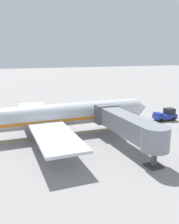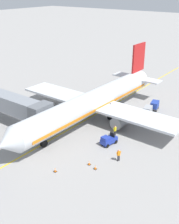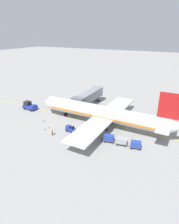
{
  "view_description": "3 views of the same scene",
  "coord_description": "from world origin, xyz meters",
  "px_view_note": "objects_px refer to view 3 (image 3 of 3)",
  "views": [
    {
      "loc": [
        36.93,
        -7.01,
        12.98
      ],
      "look_at": [
        1.84,
        7.27,
        4.0
      ],
      "focal_mm": 39.24,
      "sensor_mm": 36.0,
      "label": 1
    },
    {
      "loc": [
        -26.98,
        36.83,
        21.08
      ],
      "look_at": [
        -3.17,
        5.13,
        3.44
      ],
      "focal_mm": 46.2,
      "sensor_mm": 36.0,
      "label": 2
    },
    {
      "loc": [
        -41.01,
        -16.1,
        21.97
      ],
      "look_at": [
        -1.55,
        4.55,
        3.17
      ],
      "focal_mm": 30.8,
      "sensor_mm": 36.0,
      "label": 3
    }
  ],
  "objects_px": {
    "pushback_tractor": "(30,106)",
    "baggage_tug_lead": "(71,129)",
    "safety_cone_nose_left": "(49,127)",
    "ground_crew_wing_walker": "(82,129)",
    "parked_airliner": "(103,114)",
    "baggage_cart_second_in_train": "(122,141)",
    "jet_bridge": "(89,96)",
    "ground_crew_loader": "(52,132)",
    "safety_cone_wing_tip": "(45,129)",
    "safety_cone_nose_right": "(44,120)",
    "baggage_cart_third_in_train": "(136,144)",
    "baggage_cart_front": "(109,138)"
  },
  "relations": [
    {
      "from": "pushback_tractor",
      "to": "baggage_tug_lead",
      "type": "xyz_separation_m",
      "value": [
        -6.17,
        -18.63,
        -0.39
      ]
    },
    {
      "from": "pushback_tractor",
      "to": "safety_cone_nose_left",
      "type": "height_order",
      "value": "pushback_tractor"
    },
    {
      "from": "ground_crew_wing_walker",
      "to": "parked_airliner",
      "type": "bearing_deg",
      "value": -24.02
    },
    {
      "from": "baggage_cart_second_in_train",
      "to": "jet_bridge",
      "type": "bearing_deg",
      "value": 44.79
    },
    {
      "from": "ground_crew_loader",
      "to": "parked_airliner",
      "type": "bearing_deg",
      "value": -38.99
    },
    {
      "from": "baggage_cart_second_in_train",
      "to": "ground_crew_wing_walker",
      "type": "xyz_separation_m",
      "value": [
        0.51,
        9.87,
        0.0
      ]
    },
    {
      "from": "safety_cone_nose_left",
      "to": "jet_bridge",
      "type": "bearing_deg",
      "value": -7.0
    },
    {
      "from": "ground_crew_wing_walker",
      "to": "safety_cone_nose_left",
      "type": "distance_m",
      "value": 8.62
    },
    {
      "from": "safety_cone_wing_tip",
      "to": "pushback_tractor",
      "type": "bearing_deg",
      "value": 56.79
    },
    {
      "from": "safety_cone_nose_right",
      "to": "safety_cone_wing_tip",
      "type": "distance_m",
      "value": 4.96
    },
    {
      "from": "baggage_cart_second_in_train",
      "to": "safety_cone_nose_right",
      "type": "bearing_deg",
      "value": 86.26
    },
    {
      "from": "baggage_cart_third_in_train",
      "to": "safety_cone_nose_left",
      "type": "xyz_separation_m",
      "value": [
        -1.06,
        21.28,
        -0.66
      ]
    },
    {
      "from": "safety_cone_nose_left",
      "to": "safety_cone_nose_right",
      "type": "bearing_deg",
      "value": 56.59
    },
    {
      "from": "baggage_cart_front",
      "to": "ground_crew_loader",
      "type": "xyz_separation_m",
      "value": [
        -3.37,
        12.48,
        0.0
      ]
    },
    {
      "from": "ground_crew_wing_walker",
      "to": "safety_cone_nose_left",
      "type": "xyz_separation_m",
      "value": [
        -1.5,
        8.46,
        -0.66
      ]
    },
    {
      "from": "baggage_cart_second_in_train",
      "to": "safety_cone_nose_left",
      "type": "height_order",
      "value": "baggage_cart_second_in_train"
    },
    {
      "from": "baggage_cart_third_in_train",
      "to": "ground_crew_wing_walker",
      "type": "xyz_separation_m",
      "value": [
        0.44,
        12.82,
        0.0
      ]
    },
    {
      "from": "baggage_tug_lead",
      "to": "safety_cone_nose_left",
      "type": "relative_size",
      "value": 4.55
    },
    {
      "from": "jet_bridge",
      "to": "baggage_tug_lead",
      "type": "distance_m",
      "value": 17.05
    },
    {
      "from": "ground_crew_wing_walker",
      "to": "ground_crew_loader",
      "type": "distance_m",
      "value": 6.75
    },
    {
      "from": "safety_cone_wing_tip",
      "to": "safety_cone_nose_right",
      "type": "bearing_deg",
      "value": 43.34
    },
    {
      "from": "parked_airliner",
      "to": "pushback_tractor",
      "type": "distance_m",
      "value": 24.12
    },
    {
      "from": "pushback_tractor",
      "to": "ground_crew_wing_walker",
      "type": "height_order",
      "value": "pushback_tractor"
    },
    {
      "from": "baggage_cart_second_in_train",
      "to": "safety_cone_wing_tip",
      "type": "height_order",
      "value": "baggage_cart_second_in_train"
    },
    {
      "from": "baggage_cart_second_in_train",
      "to": "baggage_cart_front",
      "type": "bearing_deg",
      "value": 92.39
    },
    {
      "from": "parked_airliner",
      "to": "jet_bridge",
      "type": "relative_size",
      "value": 2.39
    },
    {
      "from": "pushback_tractor",
      "to": "safety_cone_nose_left",
      "type": "distance_m",
      "value": 14.69
    },
    {
      "from": "safety_cone_nose_right",
      "to": "safety_cone_wing_tip",
      "type": "relative_size",
      "value": 1.0
    },
    {
      "from": "jet_bridge",
      "to": "pushback_tractor",
      "type": "height_order",
      "value": "jet_bridge"
    },
    {
      "from": "parked_airliner",
      "to": "baggage_cart_third_in_train",
      "type": "height_order",
      "value": "parked_airliner"
    },
    {
      "from": "safety_cone_wing_tip",
      "to": "baggage_cart_second_in_train",
      "type": "bearing_deg",
      "value": -83.37
    },
    {
      "from": "jet_bridge",
      "to": "baggage_cart_second_in_train",
      "type": "height_order",
      "value": "jet_bridge"
    },
    {
      "from": "baggage_tug_lead",
      "to": "safety_cone_nose_right",
      "type": "height_order",
      "value": "baggage_tug_lead"
    },
    {
      "from": "parked_airliner",
      "to": "pushback_tractor",
      "type": "relative_size",
      "value": 8.16
    },
    {
      "from": "baggage_cart_third_in_train",
      "to": "safety_cone_nose_right",
      "type": "xyz_separation_m",
      "value": [
        1.37,
        24.97,
        -0.66
      ]
    },
    {
      "from": "ground_crew_wing_walker",
      "to": "safety_cone_nose_left",
      "type": "height_order",
      "value": "ground_crew_wing_walker"
    },
    {
      "from": "baggage_tug_lead",
      "to": "safety_cone_nose_right",
      "type": "distance_m",
      "value": 9.6
    },
    {
      "from": "parked_airliner",
      "to": "jet_bridge",
      "type": "bearing_deg",
      "value": 42.86
    },
    {
      "from": "safety_cone_nose_right",
      "to": "jet_bridge",
      "type": "bearing_deg",
      "value": -21.37
    },
    {
      "from": "baggage_cart_third_in_train",
      "to": "ground_crew_loader",
      "type": "distance_m",
      "value": 18.61
    },
    {
      "from": "baggage_cart_front",
      "to": "baggage_cart_second_in_train",
      "type": "height_order",
      "value": "same"
    },
    {
      "from": "pushback_tractor",
      "to": "baggage_cart_front",
      "type": "bearing_deg",
      "value": -102.29
    },
    {
      "from": "safety_cone_nose_left",
      "to": "baggage_cart_third_in_train",
      "type": "bearing_deg",
      "value": -87.14
    },
    {
      "from": "pushback_tractor",
      "to": "ground_crew_loader",
      "type": "xyz_separation_m",
      "value": [
        -9.55,
        -15.87,
        -0.15
      ]
    },
    {
      "from": "ground_crew_wing_walker",
      "to": "safety_cone_wing_tip",
      "type": "xyz_separation_m",
      "value": [
        -2.67,
        8.75,
        -0.66
      ]
    },
    {
      "from": "baggage_cart_third_in_train",
      "to": "ground_crew_loader",
      "type": "bearing_deg",
      "value": 101.03
    },
    {
      "from": "baggage_cart_third_in_train",
      "to": "safety_cone_nose_right",
      "type": "bearing_deg",
      "value": 86.85
    },
    {
      "from": "baggage_cart_third_in_train",
      "to": "pushback_tractor",
      "type": "bearing_deg",
      "value": 80.04
    },
    {
      "from": "jet_bridge",
      "to": "parked_airliner",
      "type": "bearing_deg",
      "value": -137.14
    },
    {
      "from": "baggage_cart_third_in_train",
      "to": "safety_cone_nose_left",
      "type": "height_order",
      "value": "baggage_cart_third_in_train"
    }
  ]
}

